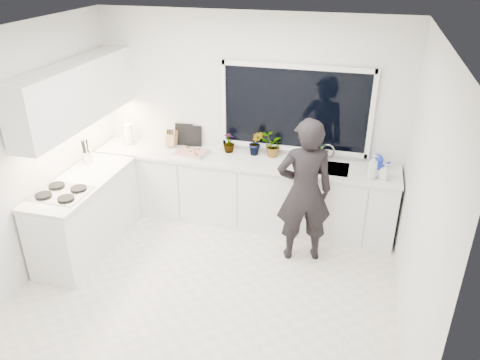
% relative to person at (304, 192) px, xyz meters
% --- Properties ---
extents(floor, '(4.00, 3.50, 0.02)m').
position_rel_person_xyz_m(floor, '(-0.89, -0.83, -0.89)').
color(floor, beige).
rests_on(floor, ground).
extents(wall_back, '(4.00, 0.02, 2.70)m').
position_rel_person_xyz_m(wall_back, '(-0.89, 0.93, 0.47)').
color(wall_back, white).
rests_on(wall_back, ground).
extents(wall_left, '(0.02, 3.50, 2.70)m').
position_rel_person_xyz_m(wall_left, '(-2.90, -0.83, 0.47)').
color(wall_left, white).
rests_on(wall_left, ground).
extents(wall_right, '(0.02, 3.50, 2.70)m').
position_rel_person_xyz_m(wall_right, '(1.12, -0.83, 0.47)').
color(wall_right, white).
rests_on(wall_right, ground).
extents(ceiling, '(4.00, 3.50, 0.02)m').
position_rel_person_xyz_m(ceiling, '(-0.89, -0.83, 1.83)').
color(ceiling, white).
rests_on(ceiling, wall_back).
extents(window, '(1.80, 0.02, 1.00)m').
position_rel_person_xyz_m(window, '(-0.29, 0.90, 0.67)').
color(window, black).
rests_on(window, wall_back).
extents(base_cabinets_back, '(3.92, 0.58, 0.88)m').
position_rel_person_xyz_m(base_cabinets_back, '(-0.89, 0.62, -0.44)').
color(base_cabinets_back, white).
rests_on(base_cabinets_back, floor).
extents(base_cabinets_left, '(0.58, 1.60, 0.88)m').
position_rel_person_xyz_m(base_cabinets_left, '(-2.56, -0.48, -0.44)').
color(base_cabinets_left, white).
rests_on(base_cabinets_left, floor).
extents(countertop_back, '(3.94, 0.62, 0.04)m').
position_rel_person_xyz_m(countertop_back, '(-0.89, 0.61, 0.02)').
color(countertop_back, silver).
rests_on(countertop_back, base_cabinets_back).
extents(countertop_left, '(0.62, 1.60, 0.04)m').
position_rel_person_xyz_m(countertop_left, '(-2.56, -0.48, 0.02)').
color(countertop_left, silver).
rests_on(countertop_left, base_cabinets_left).
extents(upper_cabinets, '(0.34, 2.10, 0.70)m').
position_rel_person_xyz_m(upper_cabinets, '(-2.68, -0.13, 0.97)').
color(upper_cabinets, white).
rests_on(upper_cabinets, wall_left).
extents(sink, '(0.58, 0.42, 0.14)m').
position_rel_person_xyz_m(sink, '(0.16, 0.62, -0.01)').
color(sink, silver).
rests_on(sink, countertop_back).
extents(faucet, '(0.03, 0.03, 0.22)m').
position_rel_person_xyz_m(faucet, '(0.16, 0.82, 0.15)').
color(faucet, silver).
rests_on(faucet, countertop_back).
extents(stovetop, '(0.56, 0.48, 0.03)m').
position_rel_person_xyz_m(stovetop, '(-2.58, -0.83, 0.06)').
color(stovetop, black).
rests_on(stovetop, countertop_left).
extents(person, '(0.73, 0.59, 1.76)m').
position_rel_person_xyz_m(person, '(0.00, 0.00, 0.00)').
color(person, black).
rests_on(person, floor).
extents(pizza_tray, '(0.46, 0.36, 0.03)m').
position_rel_person_xyz_m(pizza_tray, '(-1.57, 0.59, 0.06)').
color(pizza_tray, silver).
rests_on(pizza_tray, countertop_back).
extents(pizza, '(0.42, 0.32, 0.01)m').
position_rel_person_xyz_m(pizza, '(-1.57, 0.59, 0.07)').
color(pizza, red).
rests_on(pizza, pizza_tray).
extents(watering_can, '(0.15, 0.15, 0.13)m').
position_rel_person_xyz_m(watering_can, '(0.78, 0.78, 0.11)').
color(watering_can, '#142EC3').
rests_on(watering_can, countertop_back).
extents(paper_towel_roll, '(0.12, 0.12, 0.26)m').
position_rel_person_xyz_m(paper_towel_roll, '(-2.54, 0.72, 0.17)').
color(paper_towel_roll, white).
rests_on(paper_towel_roll, countertop_back).
extents(knife_block, '(0.14, 0.11, 0.22)m').
position_rel_person_xyz_m(knife_block, '(-1.92, 0.76, 0.15)').
color(knife_block, '#A2834B').
rests_on(knife_block, countertop_back).
extents(utensil_crock, '(0.16, 0.16, 0.16)m').
position_rel_person_xyz_m(utensil_crock, '(-2.74, -0.03, 0.12)').
color(utensil_crock, silver).
rests_on(utensil_crock, countertop_left).
extents(picture_frame_large, '(0.22, 0.06, 0.28)m').
position_rel_person_xyz_m(picture_frame_large, '(-1.64, 0.86, 0.18)').
color(picture_frame_large, black).
rests_on(picture_frame_large, countertop_back).
extents(picture_frame_small, '(0.25, 0.04, 0.30)m').
position_rel_person_xyz_m(picture_frame_small, '(-1.78, 0.86, 0.19)').
color(picture_frame_small, black).
rests_on(picture_frame_small, countertop_back).
extents(herb_plants, '(1.36, 0.33, 0.33)m').
position_rel_person_xyz_m(herb_plants, '(-0.62, 0.78, 0.19)').
color(herb_plants, '#26662D').
rests_on(herb_plants, countertop_back).
extents(soap_bottles, '(0.28, 0.16, 0.30)m').
position_rel_person_xyz_m(soap_bottles, '(0.76, 0.47, 0.18)').
color(soap_bottles, '#D8BF66').
rests_on(soap_bottles, countertop_back).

